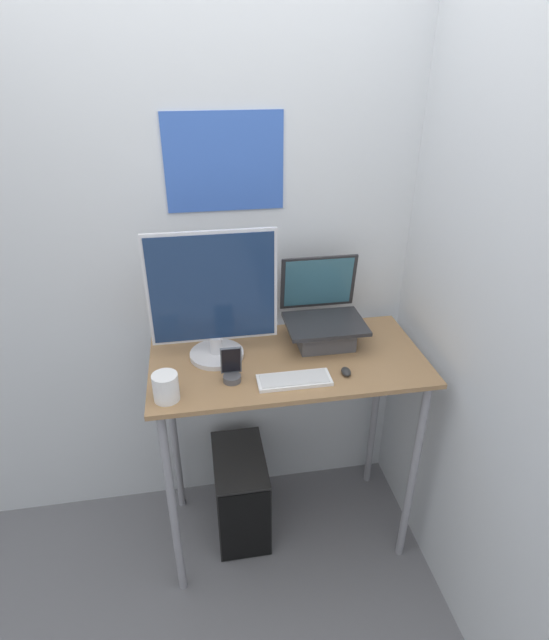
# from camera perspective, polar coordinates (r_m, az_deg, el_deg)

# --- Properties ---
(ground_plane) EXTENTS (12.00, 12.00, 0.00)m
(ground_plane) POSITION_cam_1_polar(r_m,az_deg,el_deg) (2.53, 2.57, -27.37)
(ground_plane) COLOR slate
(wall_back) EXTENTS (6.00, 0.06, 2.60)m
(wall_back) POSITION_cam_1_polar(r_m,az_deg,el_deg) (2.21, -0.22, 7.36)
(wall_back) COLOR silver
(wall_back) RESTS_ON ground_plane
(wall_side_right) EXTENTS (0.05, 6.00, 2.60)m
(wall_side_right) POSITION_cam_1_polar(r_m,az_deg,el_deg) (1.87, 22.90, 0.96)
(wall_side_right) COLOR silver
(wall_side_right) RESTS_ON ground_plane
(desk) EXTENTS (1.10, 0.56, 1.00)m
(desk) POSITION_cam_1_polar(r_m,az_deg,el_deg) (2.10, 1.47, -7.72)
(desk) COLOR #936D47
(desk) RESTS_ON ground_plane
(laptop) EXTENTS (0.32, 0.28, 0.35)m
(laptop) POSITION_cam_1_polar(r_m,az_deg,el_deg) (2.10, 5.63, -0.39)
(laptop) COLOR #4C4C51
(laptop) RESTS_ON desk
(monitor) EXTENTS (0.49, 0.22, 0.53)m
(monitor) POSITION_cam_1_polar(r_m,az_deg,el_deg) (1.93, -6.99, 2.10)
(monitor) COLOR silver
(monitor) RESTS_ON desk
(keyboard) EXTENTS (0.28, 0.10, 0.02)m
(keyboard) POSITION_cam_1_polar(r_m,az_deg,el_deg) (1.88, 2.27, -6.86)
(keyboard) COLOR white
(keyboard) RESTS_ON desk
(mouse) EXTENTS (0.04, 0.06, 0.03)m
(mouse) POSITION_cam_1_polar(r_m,az_deg,el_deg) (1.94, 8.18, -5.87)
(mouse) COLOR #262626
(mouse) RESTS_ON desk
(cell_phone) EXTENTS (0.08, 0.07, 0.15)m
(cell_phone) POSITION_cam_1_polar(r_m,az_deg,el_deg) (1.87, -4.92, -5.74)
(cell_phone) COLOR #4C4C51
(cell_phone) RESTS_ON desk
(computer_tower) EXTENTS (0.24, 0.41, 0.43)m
(computer_tower) POSITION_cam_1_polar(r_m,az_deg,el_deg) (2.55, -3.89, -19.04)
(computer_tower) COLOR black
(computer_tower) RESTS_ON ground_plane
(mug) EXTENTS (0.09, 0.09, 0.10)m
(mug) POSITION_cam_1_polar(r_m,az_deg,el_deg) (1.81, -12.32, -7.51)
(mug) COLOR white
(mug) RESTS_ON desk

